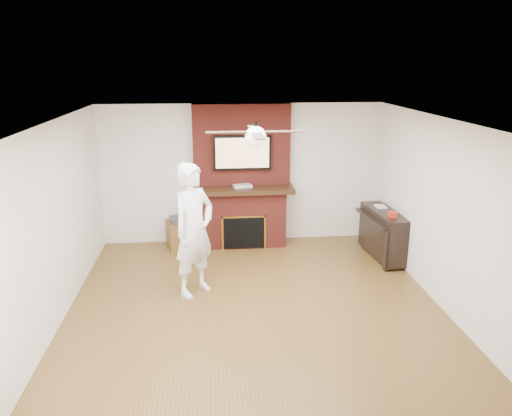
{
  "coord_description": "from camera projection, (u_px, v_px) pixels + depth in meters",
  "views": [
    {
      "loc": [
        -0.56,
        -6.01,
        3.21
      ],
      "look_at": [
        0.09,
        0.9,
        1.15
      ],
      "focal_mm": 35.0,
      "sensor_mm": 36.0,
      "label": 1
    }
  ],
  "objects": [
    {
      "name": "room_shell",
      "position": [
        256.0,
        221.0,
        6.34
      ],
      "size": [
        5.36,
        5.86,
        2.86
      ],
      "color": "#563B19",
      "rests_on": "ground"
    },
    {
      "name": "candle_orange",
      "position": [
        233.0,
        243.0,
        8.91
      ],
      "size": [
        0.08,
        0.08,
        0.13
      ],
      "primitive_type": "cylinder",
      "color": "#BC8816",
      "rests_on": "ground"
    },
    {
      "name": "candle_blue",
      "position": [
        254.0,
        245.0,
        8.94
      ],
      "size": [
        0.06,
        0.06,
        0.08
      ],
      "primitive_type": "cylinder",
      "color": "#2B4982",
      "rests_on": "ground"
    },
    {
      "name": "piano",
      "position": [
        383.0,
        233.0,
        8.35
      ],
      "size": [
        0.57,
        1.28,
        0.91
      ],
      "rotation": [
        0.0,
        0.0,
        0.09
      ],
      "color": "black",
      "rests_on": "ground"
    },
    {
      "name": "person",
      "position": [
        194.0,
        230.0,
        6.93
      ],
      "size": [
        0.82,
        0.82,
        1.89
      ],
      "primitive_type": "imported",
      "rotation": [
        0.0,
        0.0,
        0.79
      ],
      "color": "white",
      "rests_on": "ground"
    },
    {
      "name": "fireplace",
      "position": [
        242.0,
        190.0,
        8.85
      ],
      "size": [
        1.78,
        0.64,
        2.5
      ],
      "color": "maroon",
      "rests_on": "ground"
    },
    {
      "name": "cable_box",
      "position": [
        242.0,
        186.0,
        8.72
      ],
      "size": [
        0.35,
        0.25,
        0.04
      ],
      "primitive_type": "cube",
      "rotation": [
        0.0,
        0.0,
        0.23
      ],
      "color": "silver",
      "rests_on": "fireplace"
    },
    {
      "name": "ceiling_fan",
      "position": [
        256.0,
        136.0,
        6.04
      ],
      "size": [
        1.21,
        1.21,
        0.31
      ],
      "color": "black",
      "rests_on": "room_shell"
    },
    {
      "name": "candle_green",
      "position": [
        238.0,
        244.0,
        8.93
      ],
      "size": [
        0.08,
        0.08,
        0.08
      ],
      "primitive_type": "cylinder",
      "color": "#36883B",
      "rests_on": "ground"
    },
    {
      "name": "tv",
      "position": [
        242.0,
        153.0,
        8.61
      ],
      "size": [
        1.0,
        0.08,
        0.6
      ],
      "color": "black",
      "rests_on": "fireplace"
    },
    {
      "name": "side_table",
      "position": [
        182.0,
        233.0,
        8.9
      ],
      "size": [
        0.59,
        0.59,
        0.56
      ],
      "rotation": [
        0.0,
        0.0,
        0.25
      ],
      "color": "brown",
      "rests_on": "ground"
    }
  ]
}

